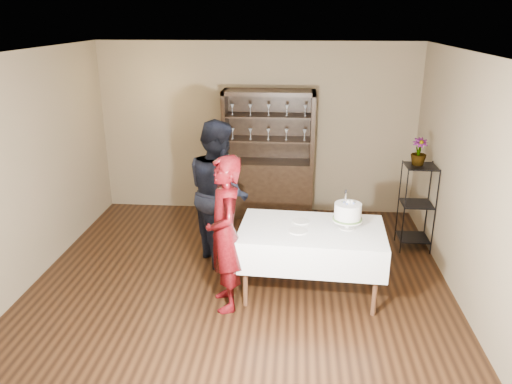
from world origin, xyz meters
TOP-DOWN VIEW (x-y plane):
  - floor at (0.00, 0.00)m, footprint 5.00×5.00m
  - ceiling at (0.00, 0.00)m, footprint 5.00×5.00m
  - back_wall at (0.00, 2.50)m, footprint 5.00×0.02m
  - wall_left at (-2.50, 0.00)m, footprint 0.02×5.00m
  - wall_right at (2.50, 0.00)m, footprint 0.02×5.00m
  - china_hutch at (0.20, 2.25)m, footprint 1.40×0.48m
  - plant_etagere at (2.28, 1.20)m, footprint 0.42×0.42m
  - cake_table at (0.83, -0.11)m, footprint 1.67×1.08m
  - woman at (-0.10, -0.46)m, footprint 0.59×0.73m
  - man at (-0.35, 0.70)m, footprint 1.07×1.14m
  - cake at (1.22, -0.07)m, footprint 0.37×0.37m
  - plate_near at (0.67, -0.21)m, footprint 0.27×0.27m
  - plate_far at (0.71, 0.06)m, footprint 0.25×0.25m
  - potted_plant at (2.24, 1.24)m, footprint 0.20×0.20m

SIDE VIEW (x-z plane):
  - floor at x=0.00m, z-range 0.00..0.00m
  - cake_table at x=0.83m, z-range 0.21..1.03m
  - plant_etagere at x=2.28m, z-range 0.05..1.25m
  - china_hutch at x=0.20m, z-range -0.34..1.66m
  - plate_near at x=0.67m, z-range 0.81..0.83m
  - plate_far at x=0.71m, z-range 0.81..0.83m
  - woman at x=-0.10m, z-range 0.00..1.73m
  - man at x=-0.35m, z-range 0.00..1.86m
  - cake at x=1.22m, z-range 0.76..1.23m
  - back_wall at x=0.00m, z-range 0.00..2.70m
  - wall_left at x=-2.50m, z-range 0.00..2.70m
  - wall_right at x=2.50m, z-range 0.00..2.70m
  - potted_plant at x=2.24m, z-range 1.19..1.55m
  - ceiling at x=0.00m, z-range 2.70..2.70m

